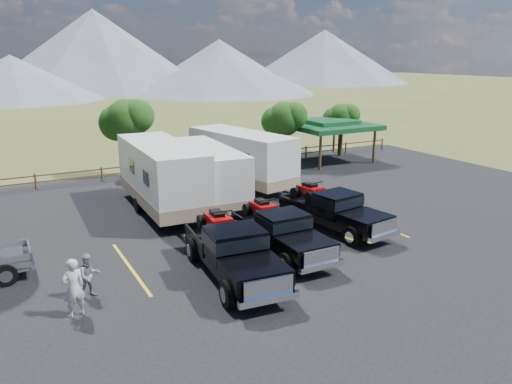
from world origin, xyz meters
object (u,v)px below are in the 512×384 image
trailer_left (162,176)px  trailer_center (206,175)px  pavilion (328,125)px  rig_center (280,231)px  trailer_right (241,158)px  rig_left (233,250)px  person_b (89,276)px  person_a (74,288)px  rig_right (333,209)px

trailer_left → trailer_center: trailer_left is taller
pavilion → rig_center: bearing=-132.1°
pavilion → trailer_right: (-9.61, -4.04, -0.95)m
rig_left → person_b: bearing=176.7°
rig_center → trailer_left: bearing=108.1°
rig_center → person_a: size_ratio=3.09×
rig_right → trailer_left: trailer_left is taller
trailer_right → person_a: trailer_right is taller
trailer_right → trailer_center: bearing=-153.3°
pavilion → rig_center: size_ratio=1.03×
rig_center → person_b: 7.77m
pavilion → person_a: bearing=-143.5°
trailer_left → person_b: bearing=-120.7°
rig_left → trailer_right: (6.19, 11.54, 0.75)m
trailer_left → person_a: bearing=-120.6°
rig_left → rig_right: rig_left is taller
rig_right → person_b: 11.58m
trailer_center → person_b: 11.20m
pavilion → rig_left: 22.25m
trailer_left → trailer_right: 6.44m
pavilion → person_b: size_ratio=3.96×
person_a → pavilion: bearing=-155.8°
rig_center → trailer_center: bearing=91.0°
rig_center → rig_right: (3.70, 1.30, 0.02)m
pavilion → person_b: (-20.82, -14.78, -1.96)m
pavilion → person_b: 25.61m
pavilion → trailer_center: trailer_center is taller
trailer_center → person_a: bearing=-128.5°
pavilion → trailer_left: 16.88m
rig_right → rig_left: bearing=-167.4°
rig_center → person_b: rig_center is taller
person_b → rig_center: bearing=-8.0°
trailer_right → person_b: (-11.21, -10.74, -1.01)m
pavilion → person_b: pavilion is taller
rig_left → trailer_center: (2.71, 8.85, 0.66)m
rig_left → person_b: (-5.02, 0.79, -0.26)m
person_b → trailer_center: bearing=35.8°
rig_right → trailer_center: trailer_center is taller
rig_right → trailer_left: (-6.17, 6.58, 0.90)m
rig_right → trailer_right: size_ratio=0.64×
rig_center → trailer_right: bearing=72.4°
rig_center → person_b: (-7.76, -0.34, -0.18)m
trailer_left → rig_left: bearing=-89.7°
trailer_right → person_a: size_ratio=5.10×
trailer_left → rig_center: bearing=-70.6°
rig_center → rig_right: 3.92m
pavilion → trailer_right: size_ratio=0.63×
rig_left → trailer_right: 13.11m
rig_left → trailer_center: trailer_center is taller
trailer_center → trailer_right: trailer_right is taller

